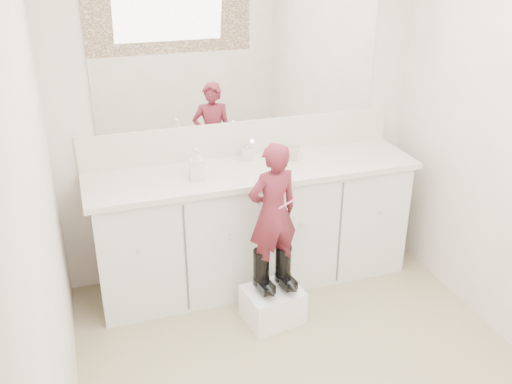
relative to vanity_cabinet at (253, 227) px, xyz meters
name	(u,v)px	position (x,y,z in m)	size (l,w,h in m)	color
wall_back	(241,112)	(0.00, 0.27, 0.77)	(2.60, 2.60, 0.00)	beige
wall_left	(45,244)	(-1.30, -1.23, 0.78)	(3.00, 3.00, 0.00)	beige
vanity_cabinet	(253,227)	(0.00, 0.00, 0.00)	(2.20, 0.55, 0.85)	silver
countertop	(254,171)	(0.00, -0.01, 0.45)	(2.28, 0.58, 0.04)	beige
backsplash	(242,138)	(0.00, 0.26, 0.59)	(2.28, 0.03, 0.25)	beige
mirror	(241,49)	(0.00, 0.26, 1.22)	(2.00, 0.02, 1.00)	white
faucet	(247,153)	(0.00, 0.15, 0.52)	(0.08, 0.08, 0.10)	silver
cup	(293,153)	(0.31, 0.05, 0.52)	(0.11, 0.11, 0.10)	#C1B79A
soap_bottle	(197,163)	(-0.41, -0.06, 0.57)	(0.09, 0.10, 0.21)	silver
step_stool	(273,304)	(-0.03, -0.51, -0.31)	(0.36, 0.30, 0.23)	white
boot_left	(261,271)	(-0.11, -0.49, -0.05)	(0.11, 0.20, 0.30)	black
boot_right	(283,267)	(0.04, -0.49, -0.05)	(0.11, 0.20, 0.30)	black
toddler	(273,213)	(-0.03, -0.49, 0.36)	(0.33, 0.22, 0.91)	#982E39
toothbrush	(289,203)	(0.04, -0.57, 0.45)	(0.01, 0.01, 0.14)	#DF5798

